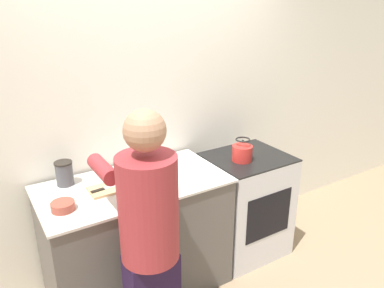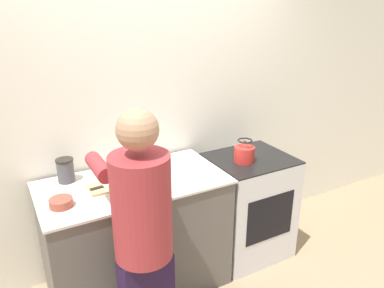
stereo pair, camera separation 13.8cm
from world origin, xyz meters
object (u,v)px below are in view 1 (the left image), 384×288
Objects in this scene: cutting_board at (114,187)px; oven at (245,204)px; person at (149,234)px; canister_jar at (64,173)px; kettle at (242,151)px; knife at (107,188)px; bowl_prep at (63,206)px.

oven is at bearing -2.33° from cutting_board.
person is 0.88m from canister_jar.
oven is at bearing 19.94° from kettle.
cutting_board is 0.06m from knife.
knife reaches higher than cutting_board.
bowl_prep is (-0.38, -0.11, 0.02)m from cutting_board.
cutting_board is at bearing 177.67° from oven.
kettle is at bearing 24.62° from person.
cutting_board is 0.38m from canister_jar.
person is (-1.20, -0.54, 0.43)m from oven.
person is at bearing -91.72° from cutting_board.
knife is at bearing 175.97° from kettle.
kettle is at bearing -160.06° from oven.
canister_jar is (-0.26, 0.83, 0.12)m from person.
knife is 1.42× the size of canister_jar.
kettle is at bearing -4.46° from cutting_board.
person is at bearing -155.76° from oven.
oven is 2.66× the size of cutting_board.
kettle is 1.08× the size of canister_jar.
bowl_prep is (-0.33, -0.10, 0.01)m from knife.
person is 8.69× the size of kettle.
canister_jar is (-1.36, 0.33, 0.01)m from kettle.
cutting_board reaches higher than oven.
canister_jar reaches higher than oven.
kettle is (-0.10, -0.04, 0.55)m from oven.
cutting_board is 0.40m from bowl_prep.
bowl_prep is at bearing 127.23° from person.
cutting_board is 1.09m from kettle.
canister_jar is (-1.46, 0.29, 0.56)m from oven.
canister_jar is (-0.28, 0.24, 0.08)m from cutting_board.
canister_jar is (0.10, 0.35, 0.06)m from bowl_prep.
knife is (-1.23, 0.04, 0.49)m from oven.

